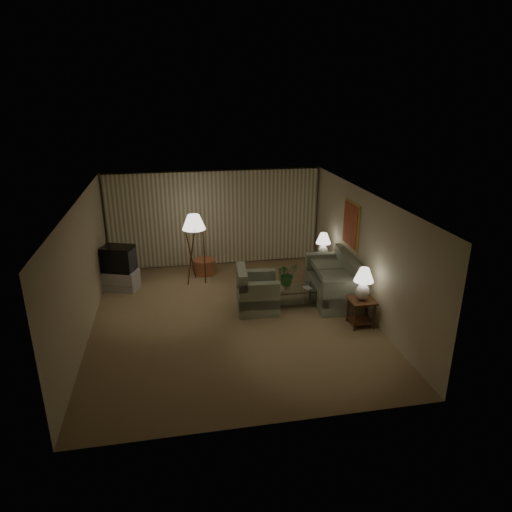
# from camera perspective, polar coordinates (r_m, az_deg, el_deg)

# --- Properties ---
(ground) EXTENTS (7.00, 7.00, 0.00)m
(ground) POSITION_cam_1_polar(r_m,az_deg,el_deg) (10.21, -2.98, -7.70)
(ground) COLOR olive
(ground) RESTS_ON ground
(room_shell) EXTENTS (6.04, 7.02, 2.72)m
(room_shell) POSITION_cam_1_polar(r_m,az_deg,el_deg) (10.96, -4.10, 4.11)
(room_shell) COLOR #BDB491
(room_shell) RESTS_ON ground
(sofa) EXTENTS (2.08, 1.27, 0.85)m
(sofa) POSITION_cam_1_polar(r_m,az_deg,el_deg) (11.04, 9.58, -3.29)
(sofa) COLOR gray
(sofa) RESTS_ON ground
(armchair) EXTENTS (1.10, 1.06, 0.80)m
(armchair) POSITION_cam_1_polar(r_m,az_deg,el_deg) (10.40, 0.18, -4.67)
(armchair) COLOR gray
(armchair) RESTS_ON ground
(side_table_near) EXTENTS (0.52, 0.52, 0.60)m
(side_table_near) POSITION_cam_1_polar(r_m,az_deg,el_deg) (9.97, 13.02, -6.32)
(side_table_near) COLOR #3B2010
(side_table_near) RESTS_ON ground
(side_table_far) EXTENTS (0.53, 0.45, 0.60)m
(side_table_far) POSITION_cam_1_polar(r_m,az_deg,el_deg) (12.18, 8.27, -1.05)
(side_table_far) COLOR #3B2010
(side_table_far) RESTS_ON ground
(table_lamp_near) EXTENTS (0.41, 0.41, 0.71)m
(table_lamp_near) POSITION_cam_1_polar(r_m,az_deg,el_deg) (9.72, 13.30, -3.08)
(table_lamp_near) COLOR silver
(table_lamp_near) RESTS_ON side_table_near
(table_lamp_far) EXTENTS (0.39, 0.39, 0.67)m
(table_lamp_far) POSITION_cam_1_polar(r_m,az_deg,el_deg) (11.99, 8.41, 1.59)
(table_lamp_far) COLOR silver
(table_lamp_far) RESTS_ON side_table_far
(coffee_table) EXTENTS (1.15, 0.63, 0.41)m
(coffee_table) POSITION_cam_1_polar(r_m,az_deg,el_deg) (10.72, 4.60, -4.66)
(coffee_table) COLOR silver
(coffee_table) RESTS_ON ground
(tv_cabinet) EXTENTS (1.18, 1.06, 0.50)m
(tv_cabinet) POSITION_cam_1_polar(r_m,az_deg,el_deg) (11.99, -16.56, -2.85)
(tv_cabinet) COLOR #B4B4B6
(tv_cabinet) RESTS_ON ground
(crt_tv) EXTENTS (1.07, 0.99, 0.63)m
(crt_tv) POSITION_cam_1_polar(r_m,az_deg,el_deg) (11.79, -16.83, -0.31)
(crt_tv) COLOR black
(crt_tv) RESTS_ON tv_cabinet
(floor_lamp) EXTENTS (0.59, 0.59, 1.82)m
(floor_lamp) POSITION_cam_1_polar(r_m,az_deg,el_deg) (11.76, -7.64, 1.04)
(floor_lamp) COLOR #3B2010
(floor_lamp) RESTS_ON ground
(ottoman) EXTENTS (0.72, 0.72, 0.40)m
(ottoman) POSITION_cam_1_polar(r_m,az_deg,el_deg) (12.57, -6.44, -1.28)
(ottoman) COLOR #B3633C
(ottoman) RESTS_ON ground
(vase) EXTENTS (0.17, 0.17, 0.16)m
(vase) POSITION_cam_1_polar(r_m,az_deg,el_deg) (10.60, 3.85, -3.66)
(vase) COLOR silver
(vase) RESTS_ON coffee_table
(flowers) EXTENTS (0.58, 0.54, 0.53)m
(flowers) POSITION_cam_1_polar(r_m,az_deg,el_deg) (10.46, 3.89, -1.92)
(flowers) COLOR #357232
(flowers) RESTS_ON vase
(book) EXTENTS (0.21, 0.25, 0.02)m
(book) POSITION_cam_1_polar(r_m,az_deg,el_deg) (10.64, 6.06, -4.06)
(book) COLOR olive
(book) RESTS_ON coffee_table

